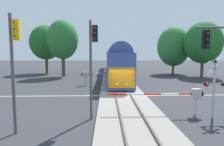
# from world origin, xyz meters

# --- Properties ---
(ground_plane) EXTENTS (220.00, 220.00, 0.00)m
(ground_plane) POSITION_xyz_m (0.00, 0.00, 0.00)
(ground_plane) COLOR #333338
(road_centre_stripe) EXTENTS (44.00, 0.20, 0.01)m
(road_centre_stripe) POSITION_xyz_m (0.00, 0.00, 0.00)
(road_centre_stripe) COLOR beige
(road_centre_stripe) RESTS_ON ground
(railway_track) EXTENTS (4.40, 80.00, 0.32)m
(railway_track) POSITION_xyz_m (0.00, 0.00, 0.10)
(railway_track) COLOR gray
(railway_track) RESTS_ON ground
(commuter_train) EXTENTS (3.04, 39.39, 5.16)m
(commuter_train) POSITION_xyz_m (0.00, 19.04, 2.79)
(commuter_train) COLOR #384C93
(commuter_train) RESTS_ON railway_track
(crossing_gate_near) EXTENTS (6.41, 0.40, 1.80)m
(crossing_gate_near) POSITION_xyz_m (3.60, -6.27, 1.39)
(crossing_gate_near) COLOR #B7B7BC
(crossing_gate_near) RESTS_ON ground
(crossing_signal_mast) EXTENTS (1.36, 0.44, 3.77)m
(crossing_signal_mast) POSITION_xyz_m (5.22, -6.92, 2.31)
(crossing_signal_mast) COLOR #B2B2B7
(crossing_signal_mast) RESTS_ON ground
(crossing_gate_far) EXTENTS (6.26, 0.40, 1.95)m
(crossing_gate_far) POSITION_xyz_m (-3.63, 6.27, 1.45)
(crossing_gate_far) COLOR #B7B7BC
(crossing_gate_far) RESTS_ON ground
(traffic_signal_median) EXTENTS (0.53, 0.38, 6.12)m
(traffic_signal_median) POSITION_xyz_m (-2.41, -6.84, 4.08)
(traffic_signal_median) COLOR #4C4C51
(traffic_signal_median) RESTS_ON ground
(traffic_signal_near_left) EXTENTS (0.53, 0.38, 6.07)m
(traffic_signal_near_left) POSITION_xyz_m (-6.13, -8.98, 4.05)
(traffic_signal_near_left) COLOR #4C4C51
(traffic_signal_near_left) RESTS_ON ground
(oak_behind_train) EXTENTS (5.51, 5.51, 10.29)m
(oak_behind_train) POSITION_xyz_m (-9.43, 16.54, 6.71)
(oak_behind_train) COLOR brown
(oak_behind_train) RESTS_ON ground
(pine_left_background) EXTENTS (6.70, 6.70, 10.20)m
(pine_left_background) POSITION_xyz_m (-14.34, 22.67, 6.56)
(pine_left_background) COLOR #4C3828
(pine_left_background) RESTS_ON ground
(oak_far_right) EXTENTS (6.64, 6.64, 9.71)m
(oak_far_right) POSITION_xyz_m (12.29, 20.70, 5.66)
(oak_far_right) COLOR #4C3828
(oak_far_right) RESTS_ON ground
(maple_right_background) EXTENTS (6.57, 6.57, 9.92)m
(maple_right_background) POSITION_xyz_m (15.79, 15.51, 6.16)
(maple_right_background) COLOR brown
(maple_right_background) RESTS_ON ground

